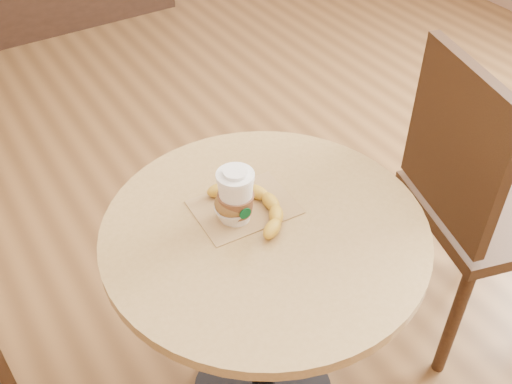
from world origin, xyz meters
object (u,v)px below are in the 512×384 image
at_px(coffee_cup, 236,198).
at_px(muffin, 232,207).
at_px(banana, 253,205).
at_px(cafe_table, 264,280).
at_px(chair_right, 478,199).

relative_size(coffee_cup, muffin, 1.73).
xyz_separation_m(coffee_cup, banana, (0.05, 0.00, -0.05)).
bearing_deg(cafe_table, chair_right, -5.88).
height_order(coffee_cup, muffin, coffee_cup).
bearing_deg(banana, chair_right, -16.56).
bearing_deg(muffin, cafe_table, -50.45).
bearing_deg(muffin, chair_right, -10.12).
xyz_separation_m(chair_right, banana, (-0.71, 0.13, 0.21)).
relative_size(chair_right, banana, 4.07).
xyz_separation_m(cafe_table, muffin, (-0.05, 0.06, 0.23)).
xyz_separation_m(cafe_table, banana, (0.01, 0.06, 0.21)).
bearing_deg(chair_right, muffin, 95.68).
distance_m(chair_right, banana, 0.75).
relative_size(chair_right, coffee_cup, 6.86).
height_order(chair_right, muffin, chair_right).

